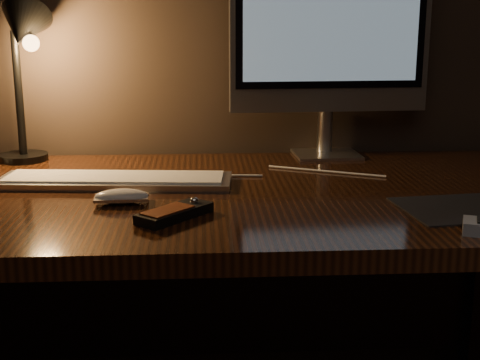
{
  "coord_description": "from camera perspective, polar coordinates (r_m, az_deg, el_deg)",
  "views": [
    {
      "loc": [
        -0.0,
        0.53,
        1.1
      ],
      "look_at": [
        0.07,
        1.73,
        0.8
      ],
      "focal_mm": 50.0,
      "sensor_mm": 36.0,
      "label": 1
    }
  ],
  "objects": [
    {
      "name": "desk",
      "position": [
        1.47,
        -3.13,
        -5.04
      ],
      "size": [
        1.6,
        0.75,
        0.75
      ],
      "color": "#361A0C",
      "rests_on": "ground"
    },
    {
      "name": "mouse",
      "position": [
        1.29,
        -10.07,
        -1.55
      ],
      "size": [
        0.1,
        0.06,
        0.02
      ],
      "primitive_type": "ellipsoid",
      "rotation": [
        0.0,
        0.0,
        0.05
      ],
      "color": "white",
      "rests_on": "desk"
    },
    {
      "name": "monitor",
      "position": [
        1.68,
        7.71,
        12.36
      ],
      "size": [
        0.5,
        0.15,
        0.52
      ],
      "rotation": [
        0.0,
        0.0,
        0.05
      ],
      "color": "silver",
      "rests_on": "desk"
    },
    {
      "name": "media_remote",
      "position": [
        1.18,
        -5.6,
        -2.79
      ],
      "size": [
        0.14,
        0.15,
        0.03
      ],
      "rotation": [
        0.0,
        0.0,
        0.84
      ],
      "color": "black",
      "rests_on": "desk"
    },
    {
      "name": "desk_lamp",
      "position": [
        1.66,
        -18.03,
        10.34
      ],
      "size": [
        0.18,
        0.2,
        0.39
      ],
      "rotation": [
        0.0,
        0.0,
        0.37
      ],
      "color": "black",
      "rests_on": "desk"
    },
    {
      "name": "mousepad",
      "position": [
        1.3,
        18.66,
        -2.31
      ],
      "size": [
        0.25,
        0.21,
        0.0
      ],
      "primitive_type": "cube",
      "rotation": [
        0.0,
        0.0,
        0.12
      ],
      "color": "black",
      "rests_on": "desk"
    },
    {
      "name": "keyboard",
      "position": [
        1.44,
        -10.63,
        0.02
      ],
      "size": [
        0.5,
        0.18,
        0.02
      ],
      "primitive_type": "cube",
      "rotation": [
        0.0,
        0.0,
        -0.09
      ],
      "color": "silver",
      "rests_on": "desk"
    },
    {
      "name": "cable",
      "position": [
        1.49,
        1.91,
        0.49
      ],
      "size": [
        0.54,
        0.18,
        0.0
      ],
      "primitive_type": "cylinder",
      "rotation": [
        0.0,
        1.57,
        -0.31
      ],
      "color": "white",
      "rests_on": "desk"
    }
  ]
}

